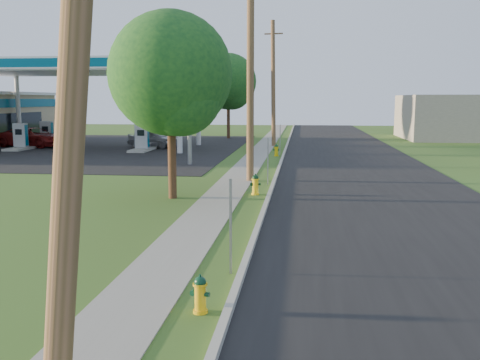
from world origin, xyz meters
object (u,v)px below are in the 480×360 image
(fuel_pump_ne, at_px, (142,141))
(fuel_pump_se, at_px, (157,137))
(fuel_pump_nw, at_px, (21,140))
(car_red, at_px, (33,137))
(hydrant_mid, at_px, (255,185))
(car_silver, at_px, (154,138))
(tree_verge, at_px, (173,78))
(price_pylon, at_px, (188,65))
(utility_pole_mid, at_px, (250,68))
(hydrant_far, at_px, (276,150))
(tree_lot, at_px, (229,84))
(utility_pole_far, at_px, (273,84))
(hydrant_near, at_px, (200,294))
(fuel_pump_sw, at_px, (47,136))

(fuel_pump_ne, bearing_deg, fuel_pump_se, 90.00)
(fuel_pump_nw, relative_size, car_red, 0.59)
(hydrant_mid, distance_m, car_silver, 21.36)
(hydrant_mid, bearing_deg, tree_verge, -158.37)
(price_pylon, distance_m, car_red, 17.90)
(price_pylon, bearing_deg, fuel_pump_nw, 151.82)
(fuel_pump_nw, relative_size, hydrant_mid, 3.99)
(utility_pole_mid, distance_m, hydrant_mid, 5.73)
(tree_verge, height_order, hydrant_far, tree_verge)
(tree_lot, relative_size, hydrant_mid, 9.76)
(hydrant_far, bearing_deg, utility_pole_far, 94.98)
(utility_pole_mid, distance_m, fuel_pump_nw, 22.52)
(utility_pole_mid, xyz_separation_m, tree_verge, (-2.32, -4.57, -0.62))
(utility_pole_mid, bearing_deg, hydrant_near, -87.65)
(car_red, bearing_deg, utility_pole_mid, -117.48)
(price_pylon, bearing_deg, hydrant_far, 48.88)
(tree_lot, height_order, car_red, tree_lot)
(utility_pole_mid, xyz_separation_m, hydrant_far, (0.64, 10.70, -4.57))
(utility_pole_mid, xyz_separation_m, hydrant_mid, (0.54, -3.43, -4.56))
(fuel_pump_nw, distance_m, car_silver, 9.47)
(hydrant_mid, distance_m, hydrant_far, 14.13)
(car_red, bearing_deg, fuel_pump_sw, 4.29)
(utility_pole_far, relative_size, fuel_pump_ne, 2.97)
(fuel_pump_sw, xyz_separation_m, car_red, (-0.25, -1.73, 0.03))
(price_pylon, height_order, tree_lot, tree_lot)
(fuel_pump_ne, height_order, hydrant_mid, fuel_pump_ne)
(utility_pole_far, height_order, tree_verge, utility_pole_far)
(hydrant_near, bearing_deg, fuel_pump_se, 106.60)
(fuel_pump_ne, xyz_separation_m, tree_lot, (4.42, 12.90, 4.32))
(utility_pole_far, xyz_separation_m, hydrant_mid, (0.54, -21.43, -4.41))
(hydrant_near, bearing_deg, fuel_pump_sw, 120.12)
(fuel_pump_sw, bearing_deg, car_silver, -7.82)
(fuel_pump_ne, bearing_deg, price_pylon, -56.31)
(utility_pole_far, height_order, hydrant_near, utility_pole_far)
(hydrant_near, xyz_separation_m, hydrant_far, (0.02, 25.61, 0.05))
(price_pylon, bearing_deg, fuel_pump_ne, 123.69)
(utility_pole_mid, relative_size, fuel_pump_se, 3.06)
(fuel_pump_ne, bearing_deg, utility_pole_mid, -55.60)
(hydrant_near, relative_size, car_red, 0.13)
(price_pylon, xyz_separation_m, hydrant_mid, (4.44, -8.93, -5.04))
(utility_pole_mid, xyz_separation_m, fuel_pump_sw, (-17.90, 17.00, -4.23))
(hydrant_mid, xyz_separation_m, car_silver, (-9.38, 19.19, 0.31))
(fuel_pump_sw, distance_m, hydrant_far, 19.58)
(fuel_pump_ne, xyz_separation_m, car_silver, (0.06, 2.76, -0.02))
(price_pylon, distance_m, tree_lot, 20.41)
(utility_pole_far, distance_m, price_pylon, 13.11)
(tree_verge, bearing_deg, car_silver, 107.79)
(tree_lot, bearing_deg, car_red, -142.15)
(utility_pole_far, distance_m, tree_lot, 9.08)
(utility_pole_mid, height_order, price_pylon, utility_pole_mid)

